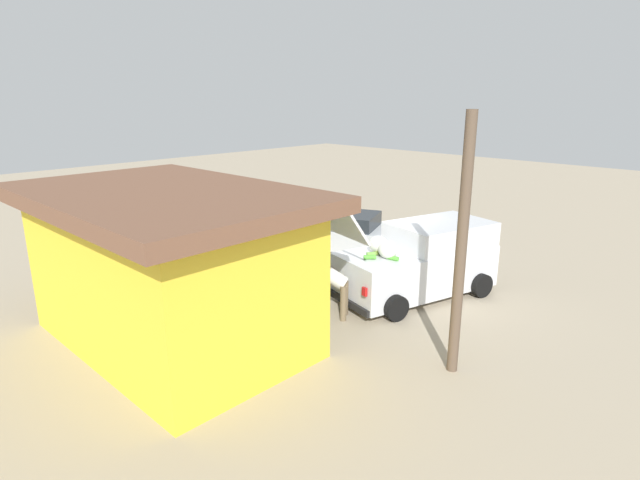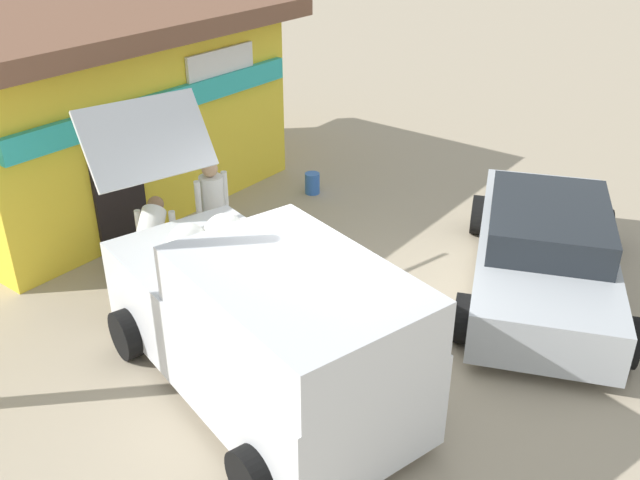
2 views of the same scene
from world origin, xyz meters
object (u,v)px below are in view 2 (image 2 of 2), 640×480
delivery_van (262,323)px  paint_bucket (312,183)px  unloaded_banana_pile (137,255)px  parked_sedan (544,250)px  storefront_bar (96,106)px  customer_bending (151,240)px  vendor_standing (213,207)px

delivery_van → paint_bucket: size_ratio=13.10×
unloaded_banana_pile → parked_sedan: bearing=-57.8°
storefront_bar → unloaded_banana_pile: storefront_bar is taller
parked_sedan → unloaded_banana_pile: (-3.12, 4.95, -0.41)m
storefront_bar → paint_bucket: size_ratio=17.19×
delivery_van → customer_bending: 2.68m
parked_sedan → vendor_standing: (-2.35, 4.07, 0.36)m
storefront_bar → unloaded_banana_pile: bearing=-119.0°
storefront_bar → parked_sedan: size_ratio=1.37×
parked_sedan → customer_bending: (-3.40, 4.19, 0.21)m
unloaded_banana_pile → customer_bending: bearing=-110.4°
vendor_standing → paint_bucket: 3.10m
parked_sedan → unloaded_banana_pile: parked_sedan is taller
vendor_standing → parked_sedan: bearing=-60.0°
delivery_van → customer_bending: bearing=76.3°
vendor_standing → paint_bucket: bearing=9.9°
delivery_van → unloaded_banana_pile: (0.92, 3.37, -0.73)m
delivery_van → storefront_bar: bearing=68.6°
storefront_bar → unloaded_banana_pile: size_ratio=7.10×
customer_bending → paint_bucket: 4.08m
storefront_bar → customer_bending: bearing=-117.1°
paint_bucket → storefront_bar: bearing=129.6°
parked_sedan → vendor_standing: vendor_standing is taller
parked_sedan → paint_bucket: bearing=82.5°
customer_bending → paint_bucket: size_ratio=3.39×
delivery_van → paint_bucket: (4.64, 2.99, -0.74)m
storefront_bar → parked_sedan: storefront_bar is taller
unloaded_banana_pile → paint_bucket: size_ratio=2.42×
customer_bending → paint_bucket: customer_bending is taller
delivery_van → customer_bending: size_ratio=3.87×
delivery_van → unloaded_banana_pile: bearing=74.7°
storefront_bar → delivery_van: (-2.29, -5.84, -0.75)m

